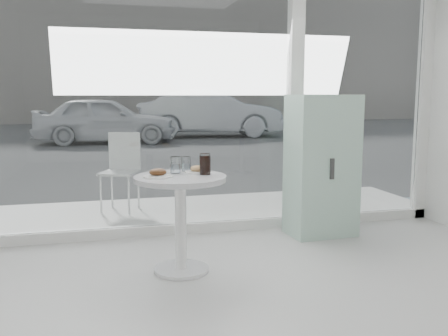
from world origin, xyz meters
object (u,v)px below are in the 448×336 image
object	(u,v)px
patio_chair	(121,166)
plate_fritter	(158,174)
car_white	(105,120)
water_tumbler_a	(175,166)
main_table	(180,204)
car_silver	(209,113)
mint_cabinet	(322,166)
cola_glass	(205,164)
water_tumbler_b	(186,165)
plate_donut	(198,170)

from	to	relation	value
patio_chair	plate_fritter	size ratio (longest dim) A/B	4.05
car_white	water_tumbler_a	bearing A→B (deg)	-173.85
main_table	car_white	world-z (taller)	car_white
main_table	car_white	size ratio (longest dim) A/B	0.19
car_white	car_silver	size ratio (longest dim) A/B	0.84
main_table	mint_cabinet	bearing A→B (deg)	24.80
main_table	mint_cabinet	size ratio (longest dim) A/B	0.55
main_table	water_tumbler_a	xyz separation A→B (m)	(-0.01, 0.15, 0.28)
water_tumbler_a	cola_glass	bearing A→B (deg)	-30.28
plate_fritter	water_tumbler_b	size ratio (longest dim) A/B	1.86
mint_cabinet	water_tumbler_a	xyz separation A→B (m)	(-1.55, -0.56, 0.13)
mint_cabinet	patio_chair	distance (m)	2.36
patio_chair	water_tumbler_a	size ratio (longest dim) A/B	6.77
water_tumbler_b	car_white	bearing A→B (deg)	92.10
car_silver	water_tumbler_a	size ratio (longest dim) A/B	35.94
car_white	car_silver	world-z (taller)	car_silver
cola_glass	car_white	bearing A→B (deg)	92.63
water_tumbler_b	plate_fritter	bearing A→B (deg)	-135.98
mint_cabinet	water_tumbler_b	size ratio (longest dim) A/B	11.61
plate_fritter	main_table	bearing A→B (deg)	5.45
plate_fritter	car_silver	bearing A→B (deg)	75.35
car_white	mint_cabinet	bearing A→B (deg)	-165.35
cola_glass	water_tumbler_b	bearing A→B (deg)	117.43
car_silver	main_table	bearing A→B (deg)	171.92
main_table	plate_donut	size ratio (longest dim) A/B	3.57
car_white	patio_chair	bearing A→B (deg)	-175.58
car_silver	water_tumbler_b	size ratio (longest dim) A/B	39.92
plate_donut	cola_glass	distance (m)	0.13
patio_chair	water_tumbler_a	xyz separation A→B (m)	(0.33, -1.98, 0.26)
plate_donut	water_tumbler_a	size ratio (longest dim) A/B	1.61
car_silver	water_tumbler_a	bearing A→B (deg)	171.71
patio_chair	car_silver	distance (m)	11.05
car_silver	cola_glass	xyz separation A→B (m)	(-2.93, -12.59, 0.06)
mint_cabinet	plate_donut	distance (m)	1.49
water_tumbler_a	mint_cabinet	bearing A→B (deg)	19.97
plate_donut	cola_glass	world-z (taller)	cola_glass
water_tumbler_b	plate_donut	bearing A→B (deg)	-52.87
patio_chair	water_tumbler_a	bearing A→B (deg)	-56.72
patio_chair	water_tumbler_b	size ratio (longest dim) A/B	7.52
main_table	water_tumbler_b	bearing A→B (deg)	68.99
car_white	water_tumbler_b	distance (m)	10.93
water_tumbler_b	cola_glass	size ratio (longest dim) A/B	0.72
car_white	plate_donut	size ratio (longest dim) A/B	18.60
cola_glass	car_silver	bearing A→B (deg)	76.91
water_tumbler_b	cola_glass	world-z (taller)	cola_glass
car_white	plate_fritter	xyz separation A→B (m)	(0.14, -11.17, 0.11)
patio_chair	plate_donut	bearing A→B (deg)	-51.73
patio_chair	water_tumbler_a	distance (m)	2.02
mint_cabinet	patio_chair	bearing A→B (deg)	139.52
water_tumbler_a	car_white	bearing A→B (deg)	91.54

